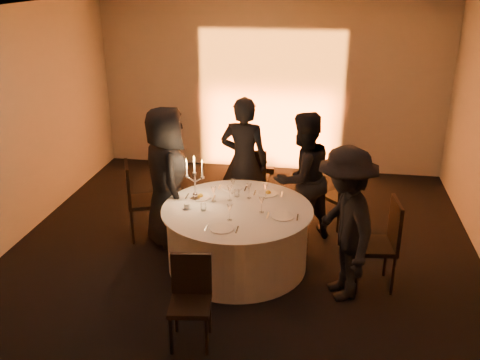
% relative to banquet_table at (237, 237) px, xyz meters
% --- Properties ---
extents(floor, '(7.00, 7.00, 0.00)m').
position_rel_banquet_table_xyz_m(floor, '(0.00, 0.00, -0.38)').
color(floor, black).
rests_on(floor, ground).
extents(ceiling, '(7.00, 7.00, 0.00)m').
position_rel_banquet_table_xyz_m(ceiling, '(0.00, 0.00, 2.62)').
color(ceiling, silver).
rests_on(ceiling, wall_back).
extents(wall_back, '(7.00, 0.00, 7.00)m').
position_rel_banquet_table_xyz_m(wall_back, '(0.00, 3.50, 1.12)').
color(wall_back, beige).
rests_on(wall_back, floor).
extents(wall_front, '(7.00, 0.00, 7.00)m').
position_rel_banquet_table_xyz_m(wall_front, '(0.00, -3.50, 1.12)').
color(wall_front, beige).
rests_on(wall_front, floor).
extents(uplighter_fixture, '(0.25, 0.12, 0.10)m').
position_rel_banquet_table_xyz_m(uplighter_fixture, '(0.00, 3.20, -0.33)').
color(uplighter_fixture, black).
rests_on(uplighter_fixture, floor).
extents(banquet_table, '(1.80, 1.80, 0.77)m').
position_rel_banquet_table_xyz_m(banquet_table, '(0.00, 0.00, 0.00)').
color(banquet_table, black).
rests_on(banquet_table, floor).
extents(chair_left, '(0.61, 0.61, 1.06)m').
position_rel_banquet_table_xyz_m(chair_left, '(-1.42, 0.53, 0.22)').
color(chair_left, black).
rests_on(chair_left, floor).
extents(chair_back_left, '(0.45, 0.45, 1.00)m').
position_rel_banquet_table_xyz_m(chair_back_left, '(-0.04, 1.56, 0.18)').
color(chair_back_left, black).
rests_on(chair_back_left, floor).
extents(chair_back_right, '(0.55, 0.55, 0.89)m').
position_rel_banquet_table_xyz_m(chair_back_right, '(1.28, 1.27, 0.11)').
color(chair_back_right, black).
rests_on(chair_back_right, floor).
extents(chair_right, '(0.51, 0.51, 1.06)m').
position_rel_banquet_table_xyz_m(chair_right, '(1.68, -0.17, 0.22)').
color(chair_right, black).
rests_on(chair_right, floor).
extents(chair_front, '(0.44, 0.44, 0.89)m').
position_rel_banquet_table_xyz_m(chair_front, '(-0.21, -1.45, 0.12)').
color(chair_front, black).
rests_on(chair_front, floor).
extents(guest_left, '(0.91, 1.06, 1.84)m').
position_rel_banquet_table_xyz_m(guest_left, '(-1.00, 0.48, 0.54)').
color(guest_left, black).
rests_on(guest_left, floor).
extents(guest_back_left, '(0.70, 0.50, 1.83)m').
position_rel_banquet_table_xyz_m(guest_back_left, '(-0.11, 1.22, 0.53)').
color(guest_back_left, black).
rests_on(guest_back_left, floor).
extents(guest_back_right, '(1.08, 1.06, 1.76)m').
position_rel_banquet_table_xyz_m(guest_back_right, '(0.72, 0.82, 0.49)').
color(guest_back_right, black).
rests_on(guest_back_right, floor).
extents(guest_right, '(0.98, 1.27, 1.74)m').
position_rel_banquet_table_xyz_m(guest_right, '(1.24, -0.43, 0.48)').
color(guest_right, black).
rests_on(guest_right, floor).
extents(plate_left, '(0.36, 0.27, 0.08)m').
position_rel_banquet_table_xyz_m(plate_left, '(-0.50, 0.24, 0.40)').
color(plate_left, white).
rests_on(plate_left, banquet_table).
extents(plate_back_left, '(0.36, 0.26, 0.01)m').
position_rel_banquet_table_xyz_m(plate_back_left, '(-0.16, 0.59, 0.39)').
color(plate_back_left, white).
rests_on(plate_back_left, banquet_table).
extents(plate_back_right, '(0.36, 0.25, 0.08)m').
position_rel_banquet_table_xyz_m(plate_back_right, '(0.31, 0.48, 0.40)').
color(plate_back_right, white).
rests_on(plate_back_right, banquet_table).
extents(plate_right, '(0.36, 0.26, 0.01)m').
position_rel_banquet_table_xyz_m(plate_right, '(0.55, -0.15, 0.39)').
color(plate_right, white).
rests_on(plate_right, banquet_table).
extents(plate_front, '(0.35, 0.27, 0.01)m').
position_rel_banquet_table_xyz_m(plate_front, '(-0.08, -0.56, 0.39)').
color(plate_front, white).
rests_on(plate_front, banquet_table).
extents(coffee_cup, '(0.11, 0.11, 0.07)m').
position_rel_banquet_table_xyz_m(coffee_cup, '(-0.59, -0.10, 0.42)').
color(coffee_cup, white).
rests_on(coffee_cup, banquet_table).
extents(candelabra, '(0.24, 0.12, 0.57)m').
position_rel_banquet_table_xyz_m(candelabra, '(-0.55, 0.17, 0.59)').
color(candelabra, silver).
rests_on(candelabra, banquet_table).
extents(wine_glass_a, '(0.07, 0.07, 0.19)m').
position_rel_banquet_table_xyz_m(wine_glass_a, '(-0.31, 0.14, 0.52)').
color(wine_glass_a, silver).
rests_on(wine_glass_a, banquet_table).
extents(wine_glass_b, '(0.07, 0.07, 0.19)m').
position_rel_banquet_table_xyz_m(wine_glass_b, '(-0.13, 0.43, 0.52)').
color(wine_glass_b, silver).
rests_on(wine_glass_b, banquet_table).
extents(wine_glass_c, '(0.07, 0.07, 0.19)m').
position_rel_banquet_table_xyz_m(wine_glass_c, '(0.30, -0.07, 0.52)').
color(wine_glass_c, silver).
rests_on(wine_glass_c, banquet_table).
extents(wine_glass_d, '(0.07, 0.07, 0.19)m').
position_rel_banquet_table_xyz_m(wine_glass_d, '(-0.13, 0.21, 0.52)').
color(wine_glass_d, silver).
rests_on(wine_glass_d, banquet_table).
extents(wine_glass_e, '(0.07, 0.07, 0.19)m').
position_rel_banquet_table_xyz_m(wine_glass_e, '(0.09, 0.31, 0.52)').
color(wine_glass_e, silver).
rests_on(wine_glass_e, banquet_table).
extents(wine_glass_f, '(0.07, 0.07, 0.19)m').
position_rel_banquet_table_xyz_m(wine_glass_f, '(-0.03, -0.33, 0.52)').
color(wine_glass_f, silver).
rests_on(wine_glass_f, banquet_table).
extents(wine_glass_g, '(0.07, 0.07, 0.19)m').
position_rel_banquet_table_xyz_m(wine_glass_g, '(0.30, 0.35, 0.52)').
color(wine_glass_g, silver).
rests_on(wine_glass_g, banquet_table).
extents(tumbler_a, '(0.07, 0.07, 0.09)m').
position_rel_banquet_table_xyz_m(tumbler_a, '(-0.06, 0.34, 0.43)').
color(tumbler_a, silver).
rests_on(tumbler_a, banquet_table).
extents(tumbler_b, '(0.07, 0.07, 0.09)m').
position_rel_banquet_table_xyz_m(tumbler_b, '(-0.38, -0.13, 0.43)').
color(tumbler_b, silver).
rests_on(tumbler_b, banquet_table).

